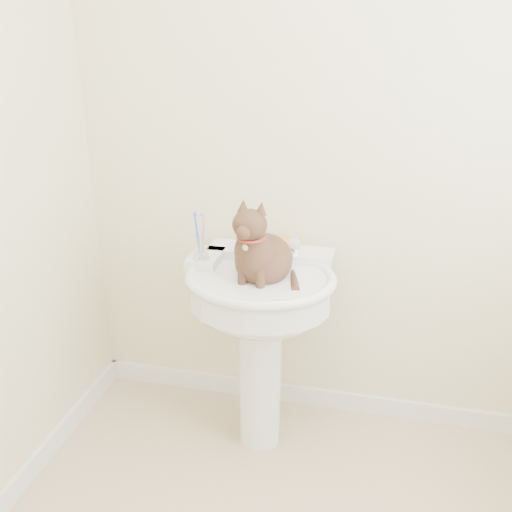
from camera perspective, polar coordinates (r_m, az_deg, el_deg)
The scene contains 7 objects.
wall_back at distance 2.15m, azimuth 9.50°, elevation 12.17°, with size 2.20×0.00×2.50m, color beige, non-canonical shape.
baseboard_back at distance 2.63m, azimuth 7.79°, elevation -14.68°, with size 2.20×0.02×0.09m, color white.
pedestal_sink at distance 2.11m, azimuth 0.43°, elevation -5.44°, with size 0.59×0.58×0.81m.
faucet at distance 2.15m, azimuth 1.36°, elevation 1.38°, with size 0.28×0.12×0.14m.
soap_bar at distance 2.23m, azimuth 2.40°, elevation 1.47°, with size 0.09×0.06×0.03m, color orange.
toothbrush_cup at distance 2.09m, azimuth -5.83°, elevation 0.95°, with size 0.07×0.07×0.18m.
cat at distance 1.99m, azimuth 0.54°, elevation 0.12°, with size 0.24×0.30×0.44m.
Camera 1 is at (0.13, -1.01, 1.62)m, focal length 38.00 mm.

